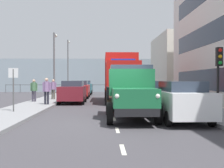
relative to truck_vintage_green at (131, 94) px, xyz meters
The scene contains 21 objects.
ground_plane 7.69m from the truck_vintage_green, 84.52° to the right, with size 80.00×80.00×0.00m, color #423F44.
sidewalk_left 8.80m from the truck_vintage_green, 119.89° to the right, with size 2.63×40.11×0.15m, color gray.
sidewalk_right 9.60m from the truck_vintage_green, 52.52° to the right, with size 2.63×40.11×0.15m, color gray.
road_centreline_markings 6.78m from the truck_vintage_green, 83.76° to the right, with size 0.12×35.02×0.01m.
building_far_block 24.96m from the truck_vintage_green, 112.32° to the right, with size 7.54×10.41×7.31m.
sea_horizon 30.66m from the truck_vintage_green, 88.64° to the right, with size 80.00×0.80×5.00m, color #84939E.
seawall_railing 27.03m from the truck_vintage_green, 88.46° to the right, with size 28.08×0.08×1.20m.
truck_vintage_green is the anchor object (origin of this frame).
lorry_cargo_red 10.60m from the truck_vintage_green, 91.09° to the right, with size 2.58×8.20×3.87m.
car_white_kerbside_near 2.15m from the truck_vintage_green, 167.98° to the left, with size 1.86×4.56×1.72m.
car_black_kerbside_1 5.67m from the truck_vintage_green, 111.57° to the right, with size 1.77×4.50×1.72m.
car_maroon_oppositeside_0 9.77m from the truck_vintage_green, 68.78° to the right, with size 1.92×4.05×1.72m.
car_red_oppositeside_1 15.91m from the truck_vintage_green, 77.16° to the right, with size 1.90×4.53×1.72m.
car_teal_oppositeside_2 22.30m from the truck_vintage_green, 80.88° to the right, with size 1.86×4.24×1.72m.
pedestrian_by_lamp 8.22m from the truck_vintage_green, 52.42° to the right, with size 0.53×0.34×1.77m.
pedestrian_couple_b 11.19m from the truck_vintage_green, 54.58° to the right, with size 0.53×0.34×1.68m.
pedestrian_strolling 12.99m from the truck_vintage_green, 64.99° to the right, with size 0.53×0.34×1.69m.
traffic_light_near 4.64m from the truck_vintage_green, 167.46° to the right, with size 0.28×0.41×3.20m.
lamp_post_promenade 15.72m from the truck_vintage_green, 67.89° to the right, with size 0.32×1.14×6.09m.
lamp_post_far 26.03m from the truck_vintage_green, 76.84° to the right, with size 0.32×1.14×6.94m.
street_sign 6.32m from the truck_vintage_green, 21.23° to the right, with size 0.50×0.07×2.25m.
Camera 1 is at (0.50, 11.52, 1.77)m, focal length 45.30 mm.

